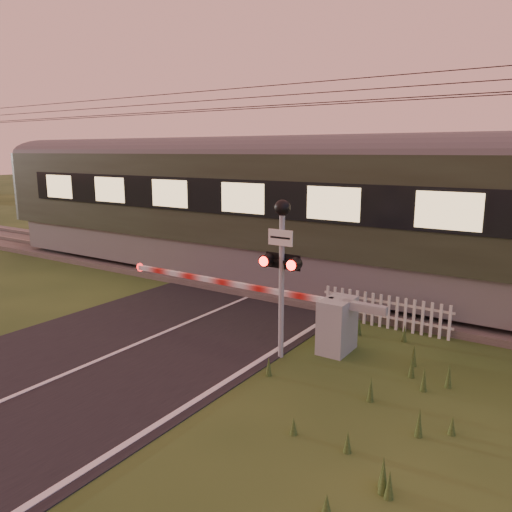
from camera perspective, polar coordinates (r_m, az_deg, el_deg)
The scene contains 7 objects.
ground at distance 11.19m, azimuth -15.40°, elevation -10.58°, with size 160.00×160.00×0.00m, color #243D17.
road at distance 11.03m, azimuth -16.26°, elevation -10.89°, with size 6.00×140.00×0.03m.
track_bed at distance 15.92m, azimuth 2.44°, elevation -3.14°, with size 140.00×3.40×0.39m.
overhead_wires at distance 15.45m, azimuth 2.63°, elevation 17.57°, with size 120.00×0.62×0.62m.
boom_gate at distance 10.91m, azimuth 7.73°, elevation -7.16°, with size 7.06×0.90×1.19m.
crossing_signal at distance 9.92m, azimuth 2.96°, elevation 0.57°, with size 0.83×0.35×3.27m.
picket_fence at distance 12.48m, azimuth 14.48°, elevation -6.13°, with size 3.21×0.07×0.82m.
Camera 1 is at (7.94, -6.67, 4.20)m, focal length 35.00 mm.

